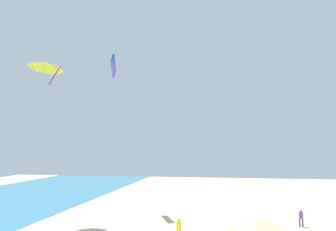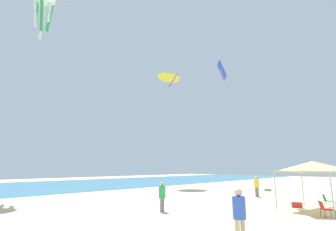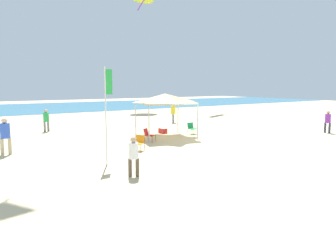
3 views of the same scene
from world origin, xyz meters
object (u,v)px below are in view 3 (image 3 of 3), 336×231
Objects in this scene: canopy_tent at (165,99)px; folding_chair_right_of_tent at (139,142)px; folding_chair_facing_ocean at (148,134)px; person_near_umbrella at (134,153)px; cooler_box at (163,130)px; person_watching_sky at (328,120)px; person_beachcomber at (46,119)px; banner_flag at (107,107)px; person_by_tent at (173,111)px; person_kite_handler at (5,133)px; folding_chair_near_cooler at (192,128)px.

folding_chair_right_of_tent is at bearing -141.00° from canopy_tent.
person_near_umbrella is (-3.70, -5.69, 0.45)m from folding_chair_facing_ocean.
cooler_box is 0.40× the size of person_watching_sky.
canopy_tent is at bearing 108.23° from person_beachcomber.
folding_chair_right_of_tent is at bearing 35.36° from banner_flag.
folding_chair_right_of_tent is 0.19× the size of banner_flag.
person_by_tent is at bearing 52.29° from canopy_tent.
person_by_tent is 1.07× the size of person_beachcomber.
person_beachcomber is (-6.62, 6.70, -1.62)m from canopy_tent.
person_kite_handler reaches higher than cooler_box.
person_by_tent is at bearing 149.26° from person_beachcomber.
folding_chair_right_of_tent is 11.64m from person_by_tent.
person_watching_sky is 16.64m from person_near_umbrella.
banner_flag reaches higher than cooler_box.
person_beachcomber is at bearing 142.41° from folding_chair_near_cooler.
person_beachcomber is (2.89, 6.68, -0.10)m from person_kite_handler.
folding_chair_near_cooler is at bearing 74.87° from folding_chair_right_of_tent.
banner_flag is at bearing -53.97° from person_near_umbrella.
person_watching_sky is at bearing -2.63° from banner_flag.
person_by_tent is at bearing 68.91° from folding_chair_near_cooler.
canopy_tent is 2.39× the size of person_watching_sky.
canopy_tent is 4.81m from folding_chair_right_of_tent.
folding_chair_near_cooler is at bearing -41.80° from cooler_box.
banner_flag reaches higher than person_kite_handler.
folding_chair_right_of_tent is (-3.34, -2.70, -2.17)m from canopy_tent.
person_kite_handler is at bearing -118.61° from person_watching_sky.
person_kite_handler is at bearing -31.89° from person_by_tent.
banner_flag is at bearing -107.13° from person_watching_sky.
banner_flag is at bearing -137.91° from cooler_box.
person_kite_handler is at bearing 137.72° from folding_chair_facing_ocean.
person_kite_handler reaches higher than person_near_umbrella.
folding_chair_near_cooler is 0.47× the size of person_beachcomber.
folding_chair_near_cooler is 11.18m from person_beachcomber.
canopy_tent reaches higher than person_near_umbrella.
person_kite_handler is at bearing -29.42° from person_near_umbrella.
canopy_tent is 2.85m from cooler_box.
folding_chair_right_of_tent is 14.69m from person_watching_sky.
canopy_tent is 7.21m from banner_flag.
banner_flag is 2.49× the size of person_beachcomber.
folding_chair_right_of_tent is 4.38m from person_near_umbrella.
canopy_tent reaches higher than person_kite_handler.
folding_chair_facing_ocean is 0.47× the size of person_beachcomber.
person_by_tent reaches higher than folding_chair_near_cooler.
canopy_tent is 2.30× the size of person_beachcomber.
folding_chair_facing_ocean is 0.19× the size of banner_flag.
person_watching_sky is at bearing -24.89° from canopy_tent.
cooler_box is 0.38× the size of person_beachcomber.
person_watching_sky is (12.89, -4.34, 0.50)m from folding_chair_facing_ocean.
person_by_tent reaches higher than folding_chair_right_of_tent.
cooler_box is at bearing -136.26° from person_watching_sky.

